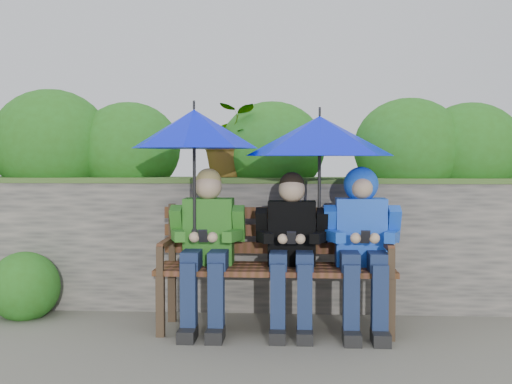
# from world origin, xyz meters

# --- Properties ---
(ground) EXTENTS (60.00, 60.00, 0.00)m
(ground) POSITION_xyz_m (0.00, 0.00, 0.00)
(ground) COLOR slate
(ground) RESTS_ON ground
(garden_backdrop) EXTENTS (8.00, 2.86, 1.79)m
(garden_backdrop) POSITION_xyz_m (-0.06, 1.60, 0.60)
(garden_backdrop) COLOR #52514D
(garden_backdrop) RESTS_ON ground
(park_bench) EXTENTS (1.62, 0.47, 0.85)m
(park_bench) POSITION_xyz_m (0.13, 0.15, 0.48)
(park_bench) COLOR #403021
(park_bench) RESTS_ON ground
(boy_left) EXTENTS (0.51, 0.59, 1.11)m
(boy_left) POSITION_xyz_m (-0.34, 0.07, 0.61)
(boy_left) COLOR #1C5917
(boy_left) RESTS_ON ground
(boy_middle) EXTENTS (0.49, 0.57, 1.09)m
(boy_middle) POSITION_xyz_m (0.24, 0.08, 0.60)
(boy_middle) COLOR black
(boy_middle) RESTS_ON ground
(boy_right) EXTENTS (0.52, 0.63, 1.12)m
(boy_right) POSITION_xyz_m (0.72, 0.09, 0.66)
(boy_right) COLOR #1238B4
(boy_right) RESTS_ON ground
(umbrella_left) EXTENTS (0.87, 0.87, 0.91)m
(umbrella_left) POSITION_xyz_m (-0.42, 0.07, 1.38)
(umbrella_left) COLOR #0012F0
(umbrella_left) RESTS_ON ground
(umbrella_right) EXTENTS (1.01, 1.01, 0.85)m
(umbrella_right) POSITION_xyz_m (0.43, 0.12, 1.33)
(umbrella_right) COLOR #0012F0
(umbrella_right) RESTS_ON ground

